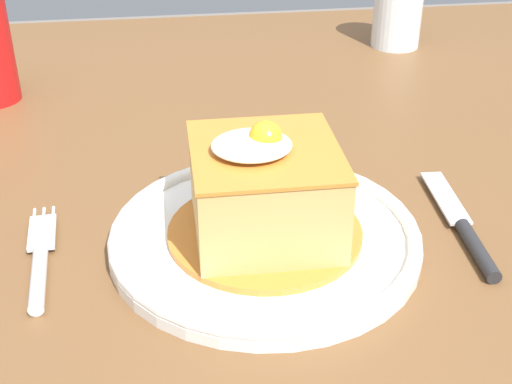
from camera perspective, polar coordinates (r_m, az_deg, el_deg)
name	(u,v)px	position (r m, az deg, el deg)	size (l,w,h in m)	color
dining_table	(248,257)	(0.74, -0.66, -5.20)	(1.24, 1.07, 0.73)	brown
main_plate	(259,237)	(0.58, 0.27, -3.60)	(0.26, 0.26, 0.02)	white
sandwich_meal	(259,194)	(0.56, 0.26, -0.17)	(0.16, 0.16, 0.10)	orange
fork	(40,263)	(0.59, -16.97, -5.46)	(0.03, 0.14, 0.01)	silver
knife	(467,234)	(0.62, 16.60, -3.22)	(0.02, 0.17, 0.01)	#262628
drinking_glass	(397,14)	(1.04, 11.27, 13.81)	(0.07, 0.07, 0.10)	#3F2314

